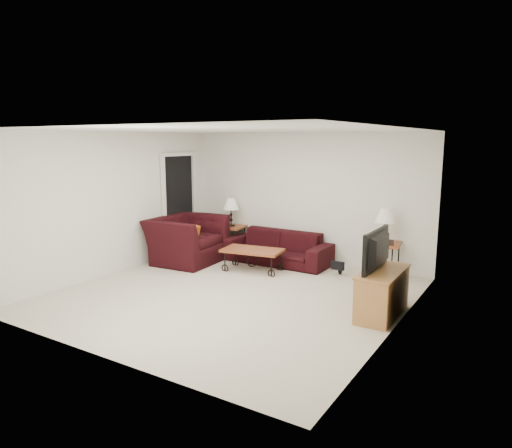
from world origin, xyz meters
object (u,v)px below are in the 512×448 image
(lamp_left, at_px, (231,212))
(armchair, at_px, (187,240))
(side_table_right, at_px, (383,259))
(tv_stand, at_px, (382,293))
(lamp_right, at_px, (385,226))
(backpack, at_px, (340,262))
(sofa, at_px, (277,247))
(side_table_left, at_px, (231,240))
(television, at_px, (383,250))
(coffee_table, at_px, (252,260))

(lamp_left, bearing_deg, armchair, -108.08)
(side_table_right, bearing_deg, tv_stand, -73.70)
(lamp_right, bearing_deg, tv_stand, -73.70)
(tv_stand, xyz_separation_m, backpack, (-1.22, 1.58, -0.09))
(backpack, bearing_deg, lamp_right, 23.70)
(sofa, relative_size, lamp_right, 3.49)
(side_table_right, xyz_separation_m, tv_stand, (0.55, -1.87, 0.02))
(tv_stand, bearing_deg, backpack, 127.70)
(side_table_left, relative_size, armchair, 0.43)
(armchair, relative_size, television, 1.43)
(armchair, bearing_deg, side_table_left, -22.55)
(sofa, relative_size, backpack, 4.56)
(tv_stand, relative_size, television, 1.12)
(coffee_table, bearing_deg, sofa, 82.56)
(tv_stand, relative_size, backpack, 2.30)
(lamp_right, bearing_deg, lamp_left, 180.00)
(lamp_right, distance_m, coffee_table, 2.41)
(lamp_left, bearing_deg, side_table_left, 0.00)
(television, bearing_deg, tv_stand, 90.00)
(lamp_right, relative_size, armchair, 0.44)
(armchair, bearing_deg, coffee_table, -89.53)
(side_table_left, bearing_deg, lamp_left, 0.00)
(sofa, distance_m, coffee_table, 0.74)
(side_table_right, distance_m, armchair, 3.71)
(tv_stand, bearing_deg, television, 180.00)
(coffee_table, bearing_deg, lamp_right, 23.12)
(sofa, height_order, armchair, armchair)
(tv_stand, xyz_separation_m, television, (-0.02, 0.00, 0.59))
(lamp_left, bearing_deg, backpack, -6.46)
(lamp_left, relative_size, backpack, 1.27)
(side_table_left, relative_size, television, 0.62)
(side_table_left, height_order, lamp_left, lamp_left)
(armchair, bearing_deg, television, -106.03)
(television, bearing_deg, lamp_right, -164.27)
(sofa, bearing_deg, side_table_left, 171.41)
(sofa, xyz_separation_m, backpack, (1.36, -0.11, -0.08))
(side_table_right, distance_m, television, 2.03)
(armchair, bearing_deg, lamp_right, -78.31)
(lamp_left, bearing_deg, side_table_right, 0.00)
(coffee_table, xyz_separation_m, armchair, (-1.43, -0.12, 0.24))
(coffee_table, distance_m, television, 2.91)
(tv_stand, distance_m, backpack, 2.00)
(backpack, bearing_deg, armchair, -165.02)
(side_table_right, relative_size, lamp_left, 1.03)
(sofa, distance_m, armchair, 1.76)
(side_table_left, distance_m, lamp_right, 3.28)
(sofa, distance_m, television, 3.12)
(side_table_left, xyz_separation_m, side_table_right, (3.22, 0.00, 0.01))
(tv_stand, bearing_deg, lamp_right, 106.30)
(side_table_right, height_order, lamp_right, lamp_right)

